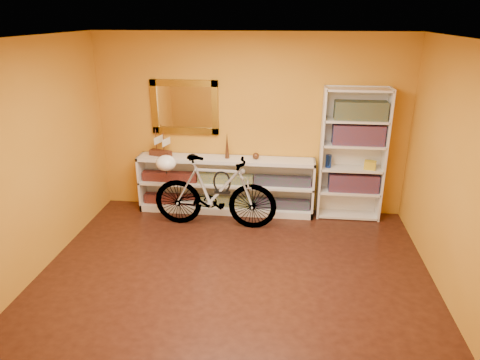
# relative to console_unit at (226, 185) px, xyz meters

# --- Properties ---
(floor) EXTENTS (4.50, 4.00, 0.01)m
(floor) POSITION_rel_console_unit_xyz_m (0.34, -1.81, -0.43)
(floor) COLOR black
(floor) RESTS_ON ground
(ceiling) EXTENTS (4.50, 4.00, 0.01)m
(ceiling) POSITION_rel_console_unit_xyz_m (0.34, -1.81, 2.18)
(ceiling) COLOR silver
(ceiling) RESTS_ON ground
(back_wall) EXTENTS (4.50, 0.01, 2.60)m
(back_wall) POSITION_rel_console_unit_xyz_m (0.34, 0.19, 0.88)
(back_wall) COLOR #C6801D
(back_wall) RESTS_ON ground
(left_wall) EXTENTS (0.01, 4.00, 2.60)m
(left_wall) POSITION_rel_console_unit_xyz_m (-1.91, -1.81, 0.88)
(left_wall) COLOR #C6801D
(left_wall) RESTS_ON ground
(right_wall) EXTENTS (0.01, 4.00, 2.60)m
(right_wall) POSITION_rel_console_unit_xyz_m (2.60, -1.81, 0.88)
(right_wall) COLOR #C6801D
(right_wall) RESTS_ON ground
(gilt_mirror) EXTENTS (0.98, 0.06, 0.78)m
(gilt_mirror) POSITION_rel_console_unit_xyz_m (-0.61, 0.15, 1.12)
(gilt_mirror) COLOR olive
(gilt_mirror) RESTS_ON back_wall
(wall_socket) EXTENTS (0.09, 0.02, 0.09)m
(wall_socket) POSITION_rel_console_unit_xyz_m (1.24, 0.17, -0.17)
(wall_socket) COLOR silver
(wall_socket) RESTS_ON back_wall
(console_unit) EXTENTS (2.60, 0.35, 0.85)m
(console_unit) POSITION_rel_console_unit_xyz_m (0.00, 0.00, 0.00)
(console_unit) COLOR silver
(console_unit) RESTS_ON floor
(cd_row_lower) EXTENTS (2.50, 0.13, 0.14)m
(cd_row_lower) POSITION_rel_console_unit_xyz_m (0.00, -0.02, -0.26)
(cd_row_lower) COLOR black
(cd_row_lower) RESTS_ON console_unit
(cd_row_upper) EXTENTS (2.50, 0.13, 0.14)m
(cd_row_upper) POSITION_rel_console_unit_xyz_m (0.00, -0.02, 0.11)
(cd_row_upper) COLOR navy
(cd_row_upper) RESTS_ON console_unit
(model_ship) EXTENTS (0.36, 0.22, 0.40)m
(model_ship) POSITION_rel_console_unit_xyz_m (-0.97, 0.00, 0.62)
(model_ship) COLOR #401D12
(model_ship) RESTS_ON console_unit
(toy_car) EXTENTS (0.00, 0.00, 0.00)m
(toy_car) POSITION_rel_console_unit_xyz_m (-0.47, 0.00, 0.43)
(toy_car) COLOR black
(toy_car) RESTS_ON console_unit
(bronze_ornament) EXTENTS (0.07, 0.07, 0.38)m
(bronze_ornament) POSITION_rel_console_unit_xyz_m (0.03, 0.00, 0.62)
(bronze_ornament) COLOR #52301C
(bronze_ornament) RESTS_ON console_unit
(decorative_orb) EXTENTS (0.10, 0.10, 0.10)m
(decorative_orb) POSITION_rel_console_unit_xyz_m (0.45, 0.00, 0.47)
(decorative_orb) COLOR #52301C
(decorative_orb) RESTS_ON console_unit
(bookcase) EXTENTS (0.90, 0.30, 1.90)m
(bookcase) POSITION_rel_console_unit_xyz_m (1.81, 0.03, 0.52)
(bookcase) COLOR silver
(bookcase) RESTS_ON floor
(book_row_a) EXTENTS (0.70, 0.22, 0.26)m
(book_row_a) POSITION_rel_console_unit_xyz_m (1.86, 0.03, 0.12)
(book_row_a) COLOR maroon
(book_row_a) RESTS_ON bookcase
(book_row_b) EXTENTS (0.70, 0.22, 0.28)m
(book_row_b) POSITION_rel_console_unit_xyz_m (1.86, 0.03, 0.83)
(book_row_b) COLOR maroon
(book_row_b) RESTS_ON bookcase
(book_row_c) EXTENTS (0.70, 0.22, 0.25)m
(book_row_c) POSITION_rel_console_unit_xyz_m (1.86, 0.03, 1.16)
(book_row_c) COLOR #174452
(book_row_c) RESTS_ON bookcase
(travel_mug) EXTENTS (0.08, 0.08, 0.18)m
(travel_mug) POSITION_rel_console_unit_xyz_m (1.48, 0.01, 0.43)
(travel_mug) COLOR navy
(travel_mug) RESTS_ON bookcase
(red_tin) EXTENTS (0.15, 0.15, 0.16)m
(red_tin) POSITION_rel_console_unit_xyz_m (1.61, 0.06, 1.12)
(red_tin) COLOR maroon
(red_tin) RESTS_ON bookcase
(yellow_bag) EXTENTS (0.18, 0.14, 0.12)m
(yellow_bag) POSITION_rel_console_unit_xyz_m (2.06, -0.01, 0.40)
(yellow_bag) COLOR gold
(yellow_bag) RESTS_ON bookcase
(bicycle) EXTENTS (0.51, 1.77, 1.03)m
(bicycle) POSITION_rel_console_unit_xyz_m (-0.08, -0.50, 0.09)
(bicycle) COLOR silver
(bicycle) RESTS_ON floor
(helmet) EXTENTS (0.28, 0.27, 0.21)m
(helmet) POSITION_rel_console_unit_xyz_m (-0.75, -0.48, 0.48)
(helmet) COLOR white
(helmet) RESTS_ON bicycle
(u_lock) EXTENTS (0.24, 0.03, 0.24)m
(u_lock) POSITION_rel_console_unit_xyz_m (0.02, -0.50, 0.25)
(u_lock) COLOR black
(u_lock) RESTS_ON bicycle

